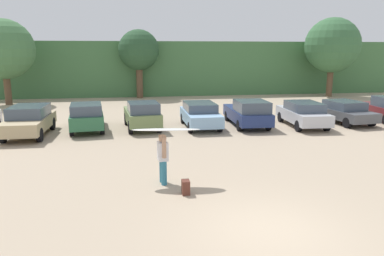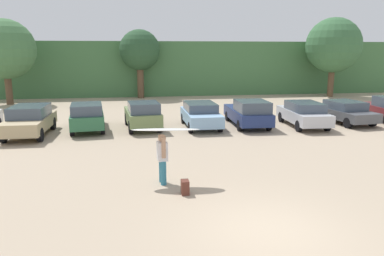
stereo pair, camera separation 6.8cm
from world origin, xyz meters
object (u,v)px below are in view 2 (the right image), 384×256
object	(u,v)px
parked_car_olive_green	(143,115)
parked_car_silver	(304,113)
person_adult	(162,156)
backpack_dropped	(185,187)
parked_car_forest_green	(87,116)
surfboard_white	(166,130)
parked_car_navy	(248,113)
parked_car_tan	(30,120)
parked_car_dark_gray	(345,111)
parked_car_sky_blue	(201,114)

from	to	relation	value
parked_car_olive_green	parked_car_silver	world-z (taller)	parked_car_olive_green
person_adult	backpack_dropped	bearing A→B (deg)	112.77
parked_car_silver	parked_car_forest_green	bearing A→B (deg)	89.20
parked_car_forest_green	person_adult	world-z (taller)	person_adult
person_adult	surfboard_white	world-z (taller)	surfboard_white
parked_car_olive_green	parked_car_navy	xyz separation A→B (m)	(6.23, -0.17, -0.03)
parked_car_silver	surfboard_white	bearing A→B (deg)	136.19
parked_car_forest_green	backpack_dropped	xyz separation A→B (m)	(4.16, -10.38, -0.61)
parked_car_navy	backpack_dropped	distance (m)	11.39
parked_car_tan	surfboard_white	world-z (taller)	surfboard_white
parked_car_tan	parked_car_forest_green	world-z (taller)	parked_car_forest_green
parked_car_olive_green	parked_car_silver	size ratio (longest dim) A/B	0.92
parked_car_dark_gray	backpack_dropped	world-z (taller)	parked_car_dark_gray
parked_car_silver	backpack_dropped	xyz separation A→B (m)	(-8.40, -9.58, -0.56)
parked_car_navy	parked_car_tan	bearing A→B (deg)	94.61
parked_car_tan	backpack_dropped	xyz separation A→B (m)	(7.01, -9.52, -0.61)
parked_car_silver	backpack_dropped	world-z (taller)	parked_car_silver
parked_car_olive_green	parked_car_dark_gray	world-z (taller)	parked_car_olive_green
parked_car_tan	backpack_dropped	size ratio (longest dim) A/B	10.07
parked_car_sky_blue	parked_car_tan	bearing A→B (deg)	94.34
parked_car_sky_blue	surfboard_white	distance (m)	9.59
parked_car_tan	parked_car_olive_green	bearing A→B (deg)	-82.08
parked_car_forest_green	parked_car_silver	distance (m)	12.58
parked_car_sky_blue	backpack_dropped	world-z (taller)	parked_car_sky_blue
parked_car_tan	parked_car_silver	world-z (taller)	parked_car_tan
parked_car_navy	parked_car_dark_gray	bearing A→B (deg)	-87.81
parked_car_navy	surfboard_white	xyz separation A→B (m)	(-5.67, -8.94, 1.03)
parked_car_sky_blue	person_adult	size ratio (longest dim) A/B	2.54
parked_car_tan	parked_car_sky_blue	xyz separation A→B (m)	(9.33, 0.78, -0.07)
parked_car_silver	surfboard_white	xyz separation A→B (m)	(-8.89, -8.39, 1.06)
parked_car_tan	parked_car_forest_green	bearing A→B (deg)	-72.71
parked_car_olive_green	person_adult	xyz separation A→B (m)	(0.43, -9.21, 0.13)
backpack_dropped	parked_car_navy	bearing A→B (deg)	62.92
parked_car_tan	parked_car_dark_gray	xyz separation A→B (m)	(18.45, 0.67, -0.11)
parked_car_tan	person_adult	xyz separation A→B (m)	(6.39, -8.43, 0.13)
parked_car_sky_blue	parked_car_olive_green	bearing A→B (deg)	89.47
person_adult	surfboard_white	distance (m)	0.89
parked_car_tan	parked_car_silver	xyz separation A→B (m)	(15.42, 0.06, -0.06)
parked_car_navy	parked_car_dark_gray	distance (m)	6.26
parked_car_silver	person_adult	distance (m)	12.39
parked_car_forest_green	parked_car_silver	world-z (taller)	parked_car_forest_green
parked_car_forest_green	parked_car_sky_blue	bearing A→B (deg)	-96.88
surfboard_white	parked_car_olive_green	bearing A→B (deg)	-80.03
parked_car_forest_green	person_adult	size ratio (longest dim) A/B	2.68
parked_car_forest_green	parked_car_navy	bearing A→B (deg)	-97.62
parked_car_dark_gray	surfboard_white	size ratio (longest dim) A/B	1.83
parked_car_sky_blue	backpack_dropped	size ratio (longest dim) A/B	9.66
parked_car_sky_blue	person_adult	bearing A→B (deg)	161.89
backpack_dropped	parked_car_sky_blue	bearing A→B (deg)	77.29
parked_car_dark_gray	parked_car_navy	bearing A→B (deg)	83.86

